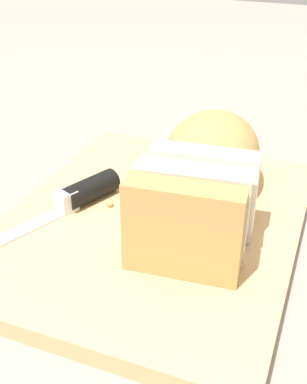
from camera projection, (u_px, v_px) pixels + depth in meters
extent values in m
plane|color=gray|center=(153.00, 231.00, 0.53)|extent=(3.00, 3.00, 0.00)
cube|color=tan|center=(153.00, 224.00, 0.52)|extent=(0.38, 0.31, 0.02)
ellipsoid|color=tan|center=(212.00, 153.00, 0.55)|extent=(0.17, 0.13, 0.09)
cube|color=#F2E8CC|center=(201.00, 193.00, 0.47)|extent=(0.04, 0.11, 0.09)
cube|color=#F2E8CC|center=(191.00, 210.00, 0.45)|extent=(0.04, 0.11, 0.09)
cube|color=tan|center=(183.00, 230.00, 0.42)|extent=(0.04, 0.11, 0.09)
cylinder|color=black|center=(90.00, 189.00, 0.54)|extent=(0.07, 0.05, 0.03)
cube|color=silver|center=(67.00, 201.00, 0.52)|extent=(0.03, 0.02, 0.02)
sphere|color=tan|center=(168.00, 236.00, 0.48)|extent=(0.01, 0.01, 0.01)
sphere|color=tan|center=(109.00, 204.00, 0.53)|extent=(0.01, 0.01, 0.01)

